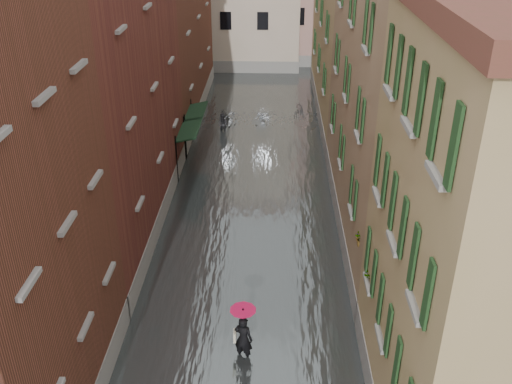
# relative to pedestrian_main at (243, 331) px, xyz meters

# --- Properties ---
(ground) EXTENTS (120.00, 120.00, 0.00)m
(ground) POSITION_rel_pedestrian_main_xyz_m (-0.14, -0.42, -1.19)
(ground) COLOR #58585A
(ground) RESTS_ON ground
(floodwater) EXTENTS (10.00, 60.00, 0.20)m
(floodwater) POSITION_rel_pedestrian_main_xyz_m (-0.14, 12.58, -1.09)
(floodwater) COLOR #464C4D
(floodwater) RESTS_ON ground
(building_left_mid) EXTENTS (6.00, 14.00, 12.50)m
(building_left_mid) POSITION_rel_pedestrian_main_xyz_m (-7.14, 8.58, 5.06)
(building_left_mid) COLOR #612B1E
(building_left_mid) RESTS_ON ground
(building_left_far) EXTENTS (6.00, 16.00, 14.00)m
(building_left_far) POSITION_rel_pedestrian_main_xyz_m (-7.14, 23.58, 5.81)
(building_left_far) COLOR brown
(building_left_far) RESTS_ON ground
(building_right_mid) EXTENTS (6.00, 14.00, 13.00)m
(building_right_mid) POSITION_rel_pedestrian_main_xyz_m (6.86, 8.58, 5.31)
(building_right_mid) COLOR #9C815F
(building_right_mid) RESTS_ON ground
(building_right_far) EXTENTS (6.00, 16.00, 11.50)m
(building_right_far) POSITION_rel_pedestrian_main_xyz_m (6.86, 23.58, 4.56)
(building_right_far) COLOR #97834E
(building_right_far) RESTS_ON ground
(awning_near) EXTENTS (1.09, 3.21, 2.80)m
(awning_near) POSITION_rel_pedestrian_main_xyz_m (-3.62, 14.09, 1.28)
(awning_near) COLOR black
(awning_near) RESTS_ON ground
(awning_far) EXTENTS (1.09, 3.03, 2.80)m
(awning_far) POSITION_rel_pedestrian_main_xyz_m (-3.63, 16.83, 1.28)
(awning_far) COLOR black
(awning_far) RESTS_ON ground
(window_planters) EXTENTS (0.59, 8.35, 0.84)m
(window_planters) POSITION_rel_pedestrian_main_xyz_m (3.98, -0.76, 2.32)
(window_planters) COLOR brown
(window_planters) RESTS_ON ground
(pedestrian_main) EXTENTS (0.85, 0.85, 2.06)m
(pedestrian_main) POSITION_rel_pedestrian_main_xyz_m (0.00, 0.00, 0.00)
(pedestrian_main) COLOR black
(pedestrian_main) RESTS_ON ground
(pedestrian_far) EXTENTS (0.82, 0.72, 1.41)m
(pedestrian_far) POSITION_rel_pedestrian_main_xyz_m (-2.32, 19.63, -0.49)
(pedestrian_far) COLOR black
(pedestrian_far) RESTS_ON ground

